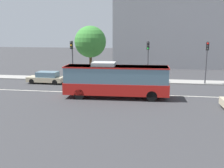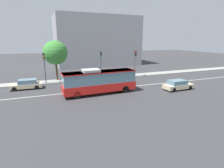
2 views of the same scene
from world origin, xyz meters
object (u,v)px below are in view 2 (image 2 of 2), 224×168
Objects in this scene: sedan_beige at (27,84)px; traffic_light_mid_block at (44,63)px; traffic_light_near_corner at (135,59)px; street_tree_kerbside_left at (55,53)px; transit_bus at (99,81)px; traffic_light_far_corner at (101,60)px; sedan_beige_ahead at (178,85)px.

sedan_beige is 0.87× the size of traffic_light_mid_block.
street_tree_kerbside_left is at bearing -95.04° from traffic_light_near_corner.
transit_bus is 1.94× the size of traffic_light_near_corner.
traffic_light_far_corner is (2.79, 8.30, 1.75)m from transit_bus.
traffic_light_far_corner reaches higher than sedan_beige.
transit_bus is 12.80m from traffic_light_near_corner.
sedan_beige and sedan_beige_ahead have the same top height.
sedan_beige is 4.46m from traffic_light_mid_block.
traffic_light_mid_block reaches higher than transit_bus.
traffic_light_far_corner is (-8.64, 10.61, 2.84)m from sedan_beige_ahead.
transit_bus is 11.72m from sedan_beige_ahead.
transit_bus is 10.81m from traffic_light_mid_block.
sedan_beige is at bearing -53.45° from traffic_light_mid_block.
traffic_light_far_corner is at bearing -88.49° from traffic_light_near_corner.
transit_bus is at bearing 167.07° from sedan_beige_ahead.
sedan_beige_ahead is (21.06, -8.38, 0.00)m from sedan_beige.
street_tree_kerbside_left reaches higher than traffic_light_far_corner.
transit_bus is 1.94× the size of traffic_light_mid_block.
sedan_beige is 1.00× the size of sedan_beige_ahead.
street_tree_kerbside_left is (-14.68, 2.06, 1.44)m from traffic_light_near_corner.
sedan_beige is 22.66m from sedan_beige_ahead.
traffic_light_mid_block is 1.00× the size of traffic_light_far_corner.
sedan_beige_ahead is 21.29m from traffic_light_mid_block.
traffic_light_far_corner reaches higher than sedan_beige_ahead.
transit_bus is 1.94× the size of traffic_light_far_corner.
traffic_light_far_corner is at bearing -168.65° from sedan_beige.
traffic_light_near_corner is at bearing 97.73° from sedan_beige_ahead.
street_tree_kerbside_left is (-4.94, 10.18, 3.20)m from transit_bus.
traffic_light_far_corner is 8.08m from street_tree_kerbside_left.
traffic_light_near_corner is at bearing -7.99° from street_tree_kerbside_left.
sedan_beige_ahead is at bearing -13.71° from transit_bus.
traffic_light_mid_block is 3.17m from street_tree_kerbside_left.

